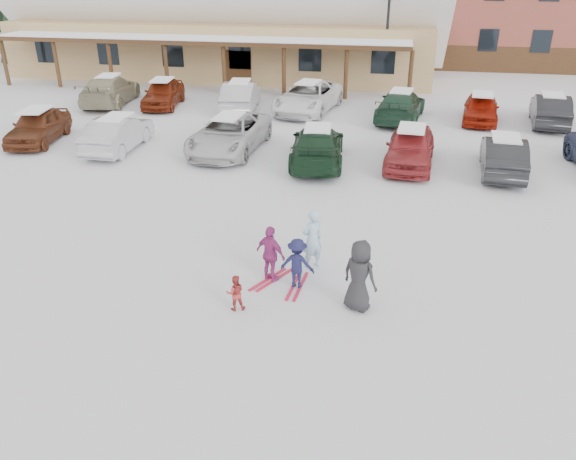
% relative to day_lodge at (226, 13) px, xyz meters
% --- Properties ---
extents(ground, '(160.00, 160.00, 0.00)m').
position_rel_day_lodge_xyz_m(ground, '(9.00, -27.96, -3.94)').
color(ground, silver).
rests_on(ground, ground).
extents(day_lodge, '(29.12, 12.50, 10.38)m').
position_rel_day_lodge_xyz_m(day_lodge, '(0.00, 0.00, 0.00)').
color(day_lodge, tan).
rests_on(day_lodge, ground).
extents(lamp_post, '(0.50, 0.25, 5.79)m').
position_rel_day_lodge_xyz_m(lamp_post, '(11.10, -4.66, -0.65)').
color(lamp_post, black).
rests_on(lamp_post, ground).
extents(adult_skier, '(0.70, 0.68, 1.63)m').
position_rel_day_lodge_xyz_m(adult_skier, '(9.95, -27.02, -3.13)').
color(adult_skier, '#A0C5DB').
rests_on(adult_skier, ground).
extents(toddler_red, '(0.52, 0.46, 0.89)m').
position_rel_day_lodge_xyz_m(toddler_red, '(8.50, -29.29, -3.50)').
color(toddler_red, '#AF3231').
rests_on(toddler_red, ground).
extents(child_navy, '(0.88, 0.55, 1.31)m').
position_rel_day_lodge_xyz_m(child_navy, '(9.73, -28.06, -3.29)').
color(child_navy, '#16173C').
rests_on(child_navy, ground).
extents(skis_child_navy, '(0.31, 1.41, 0.03)m').
position_rel_day_lodge_xyz_m(skis_child_navy, '(9.73, -28.06, -3.93)').
color(skis_child_navy, '#C11B3B').
rests_on(skis_child_navy, ground).
extents(child_magenta, '(0.94, 0.74, 1.50)m').
position_rel_day_lodge_xyz_m(child_magenta, '(9.03, -27.88, -3.20)').
color(child_magenta, '#9F2D73').
rests_on(child_magenta, ground).
extents(skis_child_magenta, '(0.84, 1.33, 0.03)m').
position_rel_day_lodge_xyz_m(skis_child_magenta, '(9.03, -27.88, -3.93)').
color(skis_child_magenta, '#C11B3B').
rests_on(skis_child_magenta, ground).
extents(bystander_dark, '(1.01, 0.89, 1.74)m').
position_rel_day_lodge_xyz_m(bystander_dark, '(11.27, -28.73, -3.08)').
color(bystander_dark, '#262528').
rests_on(bystander_dark, ground).
extents(parked_car_0, '(2.37, 4.46, 1.44)m').
position_rel_day_lodge_xyz_m(parked_car_0, '(-3.51, -18.08, -3.22)').
color(parked_car_0, '#5F2D18').
rests_on(parked_car_0, ground).
extents(parked_car_1, '(1.62, 4.37, 1.43)m').
position_rel_day_lodge_xyz_m(parked_car_1, '(0.45, -18.54, -3.23)').
color(parked_car_1, '#ABABAF').
rests_on(parked_car_1, ground).
extents(parked_car_2, '(2.78, 5.50, 1.49)m').
position_rel_day_lodge_xyz_m(parked_car_2, '(5.11, -17.80, -3.20)').
color(parked_car_2, silver).
rests_on(parked_car_2, ground).
extents(parked_car_3, '(2.44, 5.11, 1.44)m').
position_rel_day_lodge_xyz_m(parked_car_3, '(8.95, -18.72, -3.22)').
color(parked_car_3, black).
rests_on(parked_car_3, ground).
extents(parked_car_4, '(2.13, 4.58, 1.52)m').
position_rel_day_lodge_xyz_m(parked_car_4, '(12.53, -18.34, -3.19)').
color(parked_car_4, maroon).
rests_on(parked_car_4, ground).
extents(parked_car_5, '(1.85, 4.34, 1.39)m').
position_rel_day_lodge_xyz_m(parked_car_5, '(15.96, -18.60, -3.25)').
color(parked_car_5, black).
rests_on(parked_car_5, ground).
extents(parked_car_7, '(2.92, 5.61, 1.55)m').
position_rel_day_lodge_xyz_m(parked_car_7, '(-3.74, -10.80, -3.17)').
color(parked_car_7, gray).
rests_on(parked_car_7, ground).
extents(parked_car_8, '(2.29, 4.47, 1.46)m').
position_rel_day_lodge_xyz_m(parked_car_8, '(-0.61, -10.80, -3.22)').
color(parked_car_8, maroon).
rests_on(parked_car_8, ground).
extents(parked_car_9, '(2.19, 4.82, 1.53)m').
position_rel_day_lodge_xyz_m(parked_car_9, '(3.76, -10.87, -3.18)').
color(parked_car_9, '#AEAEB3').
rests_on(parked_car_9, ground).
extents(parked_car_10, '(3.48, 5.93, 1.55)m').
position_rel_day_lodge_xyz_m(parked_car_10, '(7.34, -10.53, -3.17)').
color(parked_car_10, white).
rests_on(parked_car_10, ground).
extents(parked_car_11, '(2.73, 5.29, 1.47)m').
position_rel_day_lodge_xyz_m(parked_car_11, '(12.13, -11.42, -3.21)').
color(parked_car_11, '#1E3E2B').
rests_on(parked_car_11, ground).
extents(parked_car_12, '(2.14, 4.24, 1.38)m').
position_rel_day_lodge_xyz_m(parked_car_12, '(16.05, -11.03, -3.25)').
color(parked_car_12, '#9A1909').
rests_on(parked_car_12, ground).
extents(parked_car_13, '(2.15, 4.65, 1.48)m').
position_rel_day_lodge_xyz_m(parked_car_13, '(19.26, -11.03, -3.21)').
color(parked_car_13, black).
rests_on(parked_car_13, ground).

